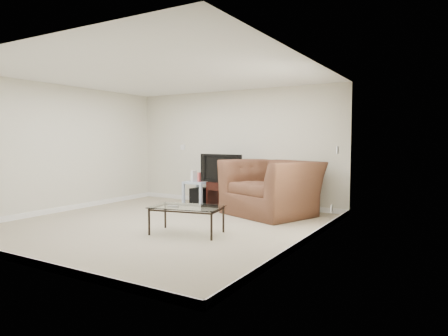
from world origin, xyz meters
The scene contains 18 objects.
floor centered at (0.00, 0.00, 0.00)m, with size 5.00×5.00×0.00m, color tan.
ceiling centered at (0.00, 0.00, 2.50)m, with size 5.00×5.00×0.00m, color white.
wall_back centered at (0.00, 2.50, 1.25)m, with size 5.00×0.02×2.50m, color silver.
wall_left centered at (-2.50, 0.00, 1.25)m, with size 0.02×5.00×2.50m, color silver.
wall_right centered at (2.50, 0.00, 1.25)m, with size 0.02×5.00×2.50m, color silver.
plate_back centered at (-1.40, 2.49, 1.25)m, with size 0.12×0.02×0.12m, color white.
plate_right_switch centered at (2.49, 1.60, 1.25)m, with size 0.02×0.09×0.13m, color white.
plate_right_outlet centered at (2.49, 1.30, 0.30)m, with size 0.02×0.08×0.12m, color white.
tv_stand centered at (0.01, 2.05, 0.27)m, with size 0.64×0.45×0.54m, color black, non-canonical shape.
dvd_player centered at (0.00, 2.01, 0.45)m, with size 0.34×0.24×0.05m, color black.
television centered at (0.00, 2.02, 0.83)m, with size 0.96×0.19×0.59m, color black.
side_table centered at (-0.64, 2.05, 0.26)m, with size 0.54×0.54×0.51m, color #CCE5F6, non-canonical shape.
subwoofer centered at (-0.61, 2.07, 0.18)m, with size 0.36×0.36×0.36m, color black.
game_console centered at (-0.77, 2.04, 0.63)m, with size 0.05×0.17×0.24m, color white.
game_case centered at (-0.58, 2.02, 0.62)m, with size 0.05×0.15×0.20m, color #CC4C4C.
recliner centered at (1.21, 1.78, 0.70)m, with size 1.59×1.03×1.39m, color #533620.
coffee_table centered at (0.74, -0.32, 0.21)m, with size 1.07×0.60×0.42m, color black, non-canonical shape.
remote centered at (0.57, -0.43, 0.43)m, with size 0.17×0.05×0.02m, color #B2B2B7.
Camera 1 is at (4.26, -5.16, 1.42)m, focal length 32.00 mm.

